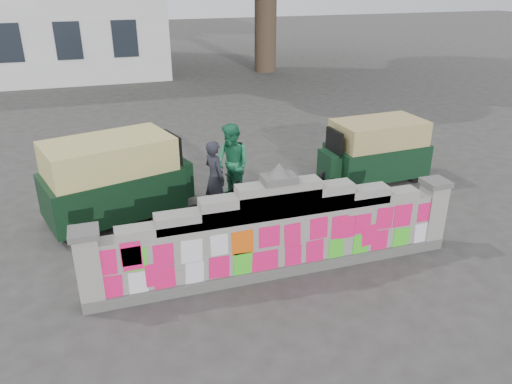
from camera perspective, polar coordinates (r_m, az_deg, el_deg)
ground at (r=8.72m, az=2.42°, el=-9.13°), size 100.00×100.00×0.00m
parapet_wall at (r=8.33m, az=2.53°, el=-4.82°), size 6.48×0.44×2.01m
cyclist_bike at (r=10.14m, az=-4.63°, el=-1.28°), size 1.81×1.14×0.90m
cyclist_rider at (r=10.01m, az=-4.68°, el=0.33°), size 0.53×0.65×1.52m
pedestrian at (r=10.96m, az=-2.76°, el=3.22°), size 0.97×1.06×1.78m
rickshaw_left at (r=10.58m, az=-15.79°, el=1.57°), size 3.20×2.11×1.72m
rickshaw_right at (r=12.50m, az=13.40°, el=4.71°), size 2.75×1.39×1.50m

